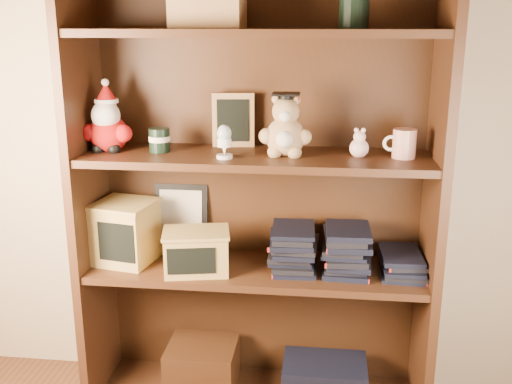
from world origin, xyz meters
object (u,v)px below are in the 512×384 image
Objects in this scene: bookcase at (257,199)px; treats_box at (126,232)px; teacher_mug at (404,144)px; grad_teddy_bear at (285,131)px.

treats_box is (-0.46, -0.05, -0.12)m from bookcase.
bookcase is 0.53m from teacher_mug.
teacher_mug is (0.48, -0.05, 0.22)m from bookcase.
teacher_mug is 1.00m from treats_box.
bookcase reaches higher than grad_teddy_bear.
bookcase reaches higher than treats_box.
grad_teddy_bear reaches higher than treats_box.
bookcase is at bearing 6.39° from treats_box.
bookcase is 6.89× the size of treats_box.
grad_teddy_bear reaches higher than teacher_mug.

